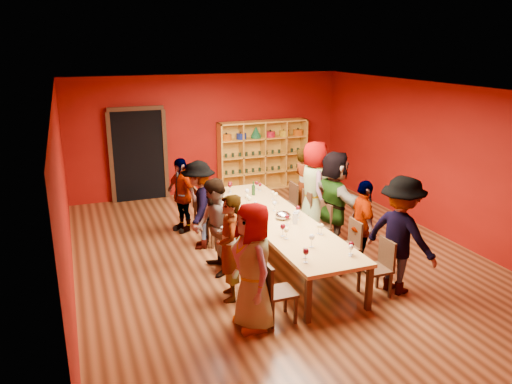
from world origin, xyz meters
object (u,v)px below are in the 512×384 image
chair_person_left_0 (274,289)px  wine_bottle (253,190)px  person_left_3 (199,205)px  chair_person_left_1 (252,264)px  spittoon_bowl (283,215)px  person_right_2 (334,200)px  person_right_1 (363,225)px  chair_person_right_2 (321,223)px  person_right_4 (304,185)px  chair_person_right_3 (302,210)px  chair_person_left_4 (201,205)px  chair_person_left_2 (234,243)px  person_left_1 (230,248)px  chair_person_left_3 (214,220)px  person_left_4 (182,195)px  person_left_2 (215,227)px  chair_person_right_1 (349,243)px  person_left_0 (253,266)px  person_right_0 (401,235)px  chair_person_right_4 (289,201)px  shelving_unit (262,152)px  tasting_table (279,221)px  person_right_3 (314,188)px  chair_person_right_0 (380,264)px

chair_person_left_0 → wine_bottle: bearing=74.0°
person_left_3 → chair_person_left_1: bearing=28.3°
spittoon_bowl → person_right_2: bearing=8.2°
person_right_1 → chair_person_right_2: 1.09m
person_right_4 → chair_person_right_3: bearing=149.3°
chair_person_left_4 → person_right_4: person_right_4 is taller
chair_person_left_0 → person_right_2: (2.09, 2.07, 0.43)m
chair_person_left_2 → person_right_4: size_ratio=0.55×
person_left_1 → person_right_2: person_right_2 is taller
chair_person_left_2 → spittoon_bowl: spittoon_bowl is taller
chair_person_right_3 → spittoon_bowl: size_ratio=3.21×
chair_person_left_3 → person_left_4: size_ratio=0.58×
person_left_2 → chair_person_right_1: 2.28m
person_left_4 → spittoon_bowl: person_left_4 is taller
chair_person_left_0 → person_left_0: person_left_0 is taller
chair_person_left_4 → person_right_4: 2.22m
chair_person_left_1 → person_left_1: bearing=180.0°
chair_person_left_0 → person_right_4: 4.14m
person_left_0 → person_right_0: (2.46, 0.15, 0.04)m
chair_person_right_1 → spittoon_bowl: (-0.85, 0.86, 0.32)m
chair_person_left_4 → spittoon_bowl: (0.97, -2.01, 0.32)m
chair_person_right_3 → person_right_0: bearing=-83.1°
person_right_0 → chair_person_right_1: person_right_0 is taller
chair_person_left_2 → chair_person_right_4: same height
chair_person_right_2 → person_right_2: size_ratio=0.48×
chair_person_left_3 → chair_person_right_2: (1.82, -0.87, 0.00)m
chair_person_left_1 → person_right_0: bearing=-18.1°
person_left_1 → person_right_1: (2.43, 0.20, -0.04)m
chair_person_left_3 → spittoon_bowl: bearing=-46.7°
shelving_unit → chair_person_left_4: shelving_unit is taller
person_right_1 → person_right_4: (0.09, 2.46, 0.03)m
person_left_4 → chair_person_right_3: person_left_4 is taller
tasting_table → person_right_1: size_ratio=2.88×
person_right_3 → person_left_0: bearing=153.3°
chair_person_left_3 → person_left_3: (-0.28, -0.00, 0.34)m
chair_person_right_3 → person_right_3: size_ratio=0.47×
tasting_table → chair_person_right_0: size_ratio=5.06×
person_right_2 → person_left_4: bearing=51.1°
person_left_0 → chair_person_right_2: 3.00m
person_right_4 → spittoon_bowl: (-1.19, -1.60, -0.00)m
shelving_unit → person_right_2: 4.21m
person_left_2 → shelving_unit: bearing=152.5°
chair_person_right_0 → chair_person_right_4: same height
person_right_1 → chair_person_right_3: (-0.25, 1.83, -0.29)m
chair_person_left_1 → chair_person_right_2: bearing=33.8°
chair_person_left_1 → person_left_1: 0.49m
chair_person_left_0 → person_right_1: size_ratio=0.57×
shelving_unit → person_left_4: 3.59m
tasting_table → person_left_3: person_left_3 is taller
person_left_0 → chair_person_left_1: person_left_0 is taller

